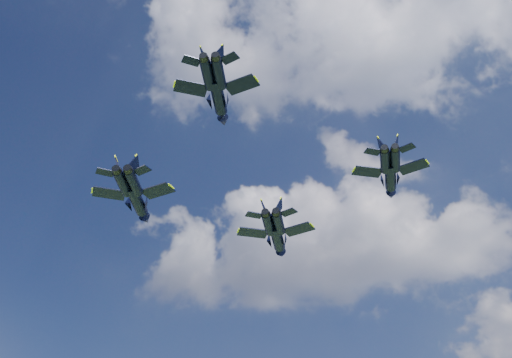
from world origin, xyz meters
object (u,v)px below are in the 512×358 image
object	(u,v)px
jet_lead	(278,238)
jet_right	(390,178)
jet_slot	(219,98)
jet_left	(138,201)

from	to	relation	value
jet_lead	jet_right	xyz separation A→B (m)	(21.76, -18.91, -3.47)
jet_slot	jet_right	bearing A→B (deg)	34.67
jet_left	jet_right	bearing A→B (deg)	-8.58
jet_right	jet_slot	size ratio (longest dim) A/B	0.97
jet_lead	jet_slot	size ratio (longest dim) A/B	1.24
jet_right	jet_left	bearing A→B (deg)	176.72
jet_lead	jet_slot	bearing A→B (deg)	-94.31
jet_lead	jet_right	distance (m)	29.04
jet_slot	jet_lead	bearing A→B (deg)	82.45
jet_left	jet_right	world-z (taller)	jet_left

